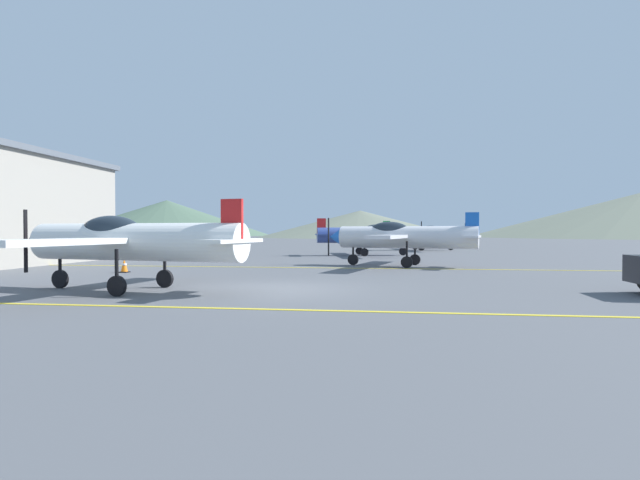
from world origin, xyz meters
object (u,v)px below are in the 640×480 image
object	(u,v)px
airplane_mid	(401,236)
traffic_cone_front	(124,266)
airplane_back	(424,234)
airplane_near	(128,240)
airplane_far	(369,235)

from	to	relation	value
airplane_mid	traffic_cone_front	world-z (taller)	airplane_mid
airplane_mid	airplane_back	bearing A→B (deg)	83.16
traffic_cone_front	airplane_near	bearing A→B (deg)	-59.86
airplane_back	airplane_near	bearing A→B (deg)	-108.34
airplane_back	traffic_cone_front	size ratio (longest dim) A/B	14.70
airplane_near	airplane_mid	bearing A→B (deg)	54.35
airplane_far	airplane_back	bearing A→B (deg)	66.02
airplane_near	airplane_mid	size ratio (longest dim) A/B	1.00
airplane_far	airplane_back	distance (m)	10.98
airplane_mid	traffic_cone_front	xyz separation A→B (m)	(-11.52, -5.28, -1.18)
airplane_mid	airplane_near	bearing A→B (deg)	-125.65
airplane_mid	airplane_back	world-z (taller)	same
airplane_mid	traffic_cone_front	distance (m)	12.73
airplane_back	airplane_far	bearing A→B (deg)	-113.98
traffic_cone_front	airplane_back	bearing A→B (deg)	61.52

